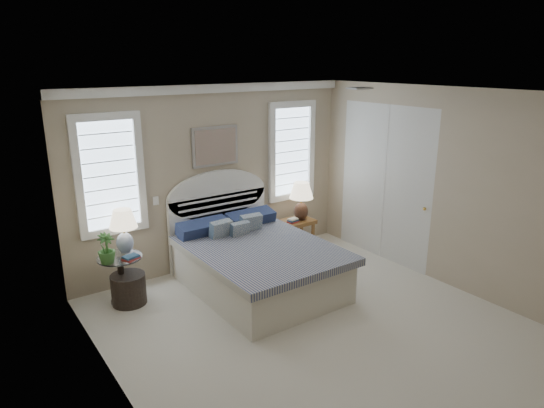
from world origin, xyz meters
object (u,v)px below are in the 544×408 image
(nightstand_right, at_px, (298,228))
(lamp_right, at_px, (301,197))
(bed, at_px, (254,260))
(floor_pot, at_px, (129,289))
(lamp_left, at_px, (123,226))
(side_table_left, at_px, (121,274))

(nightstand_right, distance_m, lamp_right, 0.53)
(bed, bearing_deg, nightstand_right, 28.03)
(nightstand_right, relative_size, floor_pot, 1.20)
(lamp_left, xyz_separation_m, lamp_right, (2.88, -0.02, -0.07))
(side_table_left, distance_m, lamp_left, 0.62)
(bed, height_order, nightstand_right, bed)
(lamp_left, relative_size, lamp_right, 0.93)
(floor_pot, bearing_deg, lamp_left, 70.85)
(lamp_right, bearing_deg, side_table_left, -178.36)
(bed, bearing_deg, lamp_left, 155.47)
(floor_pot, relative_size, lamp_right, 0.70)
(side_table_left, relative_size, lamp_left, 1.07)
(floor_pot, bearing_deg, bed, -17.59)
(floor_pot, height_order, lamp_left, lamp_left)
(nightstand_right, bearing_deg, side_table_left, -178.06)
(lamp_left, distance_m, lamp_right, 2.88)
(lamp_left, bearing_deg, lamp_right, -0.42)
(side_table_left, bearing_deg, floor_pot, -58.88)
(bed, height_order, side_table_left, bed)
(side_table_left, height_order, floor_pot, side_table_left)
(side_table_left, xyz_separation_m, floor_pot, (0.05, -0.09, -0.19))
(side_table_left, relative_size, lamp_right, 1.00)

